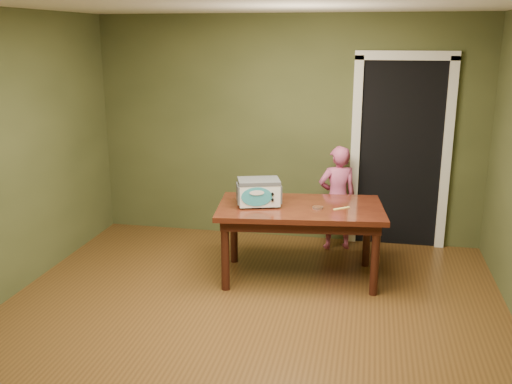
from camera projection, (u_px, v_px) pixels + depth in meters
floor at (238, 338)px, 4.60m from camera, size 5.00×5.00×0.00m
room_shell at (237, 128)px, 4.14m from camera, size 4.52×5.02×2.61m
doorway at (399, 150)px, 6.70m from camera, size 1.10×0.66×2.25m
dining_table at (300, 216)px, 5.59m from camera, size 1.70×1.08×0.75m
toy_oven at (259, 191)px, 5.54m from camera, size 0.48×0.39×0.26m
baking_pan at (318, 207)px, 5.47m from camera, size 0.10×0.10×0.02m
spatula at (342, 208)px, 5.47m from camera, size 0.16×0.13×0.01m
child at (337, 198)px, 6.40m from camera, size 0.50×0.41×1.19m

